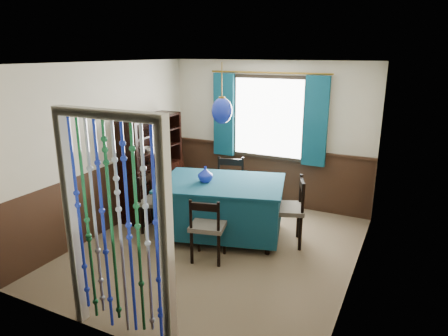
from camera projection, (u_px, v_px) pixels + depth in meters
The scene contains 22 objects.
floor at pixel (216, 249), 5.53m from camera, with size 4.00×4.00×0.00m, color brown.
ceiling at pixel (215, 63), 4.83m from camera, with size 4.00×4.00×0.00m, color silver.
wall_back at pixel (269, 135), 6.90m from camera, with size 3.60×3.60×0.00m, color beige.
wall_front at pixel (110, 217), 3.46m from camera, with size 3.60×3.60×0.00m, color beige.
wall_left at pixel (109, 148), 5.94m from camera, with size 4.00×4.00×0.00m, color beige.
wall_right at pixel (360, 181), 4.42m from camera, with size 4.00×4.00×0.00m, color beige.
wainscot_back at pixel (267, 176), 7.10m from camera, with size 3.60×3.60×0.00m, color #341F13.
wainscot_front at pixel (118, 292), 3.68m from camera, with size 3.60×3.60×0.00m, color #341F13.
wainscot_left at pixel (114, 195), 6.15m from camera, with size 4.00×4.00×0.00m, color #341F13.
wainscot_right at pixel (353, 242), 4.63m from camera, with size 4.00×4.00×0.00m, color #341F13.
window at pixel (269, 118), 6.78m from camera, with size 1.32×0.12×1.42m, color black.
doorway at pixel (117, 236), 3.57m from camera, with size 1.16×0.12×2.18m, color silver, non-canonical shape.
dining_table at pixel (222, 205), 5.81m from camera, with size 1.99×1.62×0.84m.
chair_near at pixel (208, 227), 5.12m from camera, with size 0.52×0.51×0.88m.
chair_far at pixel (229, 186), 6.52m from camera, with size 0.58×0.56×0.97m.
chair_left at pixel (155, 201), 5.99m from camera, with size 0.49×0.50×0.88m.
chair_right at pixel (289, 209), 5.57m from camera, with size 0.59×0.61×0.97m.
sideboard at pixel (152, 180), 6.64m from camera, with size 0.44×1.26×1.64m.
pendant_lamp at pixel (222, 111), 5.42m from camera, with size 0.29×0.29×0.82m.
vase_table at pixel (205, 175), 5.68m from camera, with size 0.20×0.20×0.21m, color #16279B.
bowl_shelf at pixel (147, 149), 6.30m from camera, with size 0.23×0.23×0.06m, color beige.
vase_sideboard at pixel (162, 157), 6.72m from camera, with size 0.19×0.19×0.19m, color beige.
Camera 1 is at (2.30, -4.43, 2.63)m, focal length 32.00 mm.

